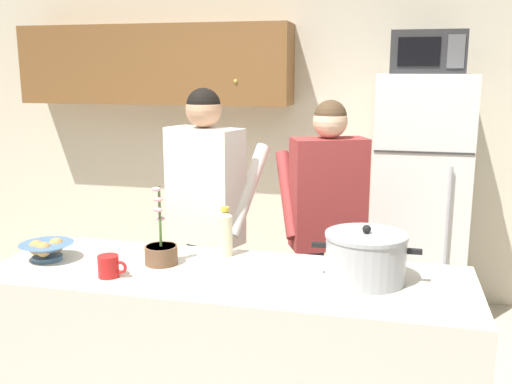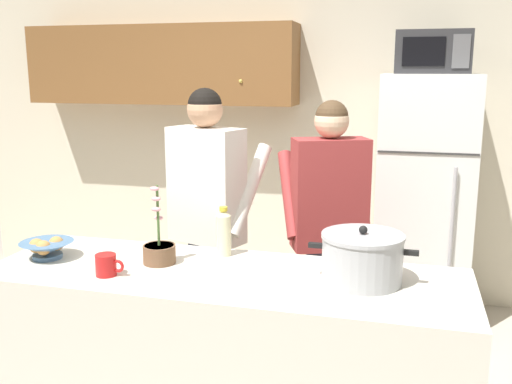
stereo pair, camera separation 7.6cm
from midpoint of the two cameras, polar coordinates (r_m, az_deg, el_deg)
The scene contains 11 objects.
back_wall_unit at distance 4.66m, azimuth 3.12°, elevation 7.21°, with size 6.00×0.48×2.60m.
kitchen_island at distance 2.74m, azimuth -2.28°, elevation -17.08°, with size 2.13×0.68×0.92m, color silver.
refrigerator at distance 4.24m, azimuth 16.73°, elevation -0.90°, with size 0.64×0.68×1.77m.
microwave at distance 4.12m, azimuth 17.62°, elevation 13.06°, with size 0.48×0.37×0.28m.
person_near_pot at distance 3.29m, azimuth -4.16°, elevation -0.80°, with size 0.61×0.55×1.70m.
person_by_sink at distance 3.29m, azimuth 7.89°, elevation -1.72°, with size 0.60×0.55×1.63m.
cooking_pot at distance 2.46m, azimuth 11.35°, elevation -6.42°, with size 0.45×0.34×0.24m.
coffee_mug at distance 2.57m, azimuth -13.76°, elevation -7.04°, with size 0.13×0.09×0.10m.
bread_bowl at distance 2.88m, azimuth -19.32°, elevation -5.27°, with size 0.25×0.25×0.10m.
bottle_near_edge at distance 2.75m, azimuth -2.42°, elevation -3.98°, with size 0.07×0.07×0.24m.
potted_orchid at distance 2.68m, azimuth -8.76°, elevation -5.75°, with size 0.15×0.15×0.37m.
Camera 2 is at (0.76, -2.28, 1.79)m, focal length 40.37 mm.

